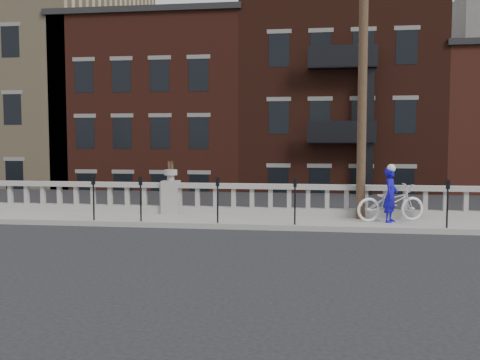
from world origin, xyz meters
name	(u,v)px	position (x,y,z in m)	size (l,w,h in m)	color
ground	(131,239)	(0.00, 0.00, 0.00)	(120.00, 120.00, 0.00)	black
sidewalk	(163,220)	(0.00, 3.00, 0.07)	(32.00, 2.20, 0.15)	gray
balustrade	(171,199)	(0.00, 3.95, 0.64)	(28.00, 0.34, 1.03)	gray
planter_pedestal	(171,193)	(0.00, 3.95, 0.83)	(0.55, 0.55, 1.76)	gray
lower_level	(253,139)	(0.56, 23.04, 2.63)	(80.00, 44.00, 20.80)	#605E59
utility_pole	(363,54)	(6.20, 3.60, 5.24)	(1.60, 0.28, 10.00)	#422D1E
parking_meter_a	(94,193)	(-1.95, 2.15, 1.00)	(0.10, 0.09, 1.36)	black
parking_meter_b	(141,193)	(-0.45, 2.15, 1.00)	(0.10, 0.09, 1.36)	black
parking_meter_c	(218,195)	(1.92, 2.15, 1.00)	(0.10, 0.09, 1.36)	black
parking_meter_d	(295,196)	(4.21, 2.15, 1.00)	(0.10, 0.09, 1.36)	black
parking_meter_e	(448,198)	(8.46, 2.15, 1.00)	(0.10, 0.09, 1.36)	black
bicycle	(390,203)	(7.06, 3.24, 0.71)	(0.75, 2.15, 1.13)	white
cyclist	(391,195)	(7.03, 3.01, 0.97)	(0.60, 0.39, 1.64)	#120BA8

